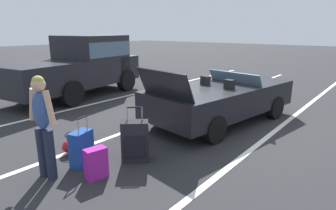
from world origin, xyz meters
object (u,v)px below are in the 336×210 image
duffel_bag (75,143)px  suitcase_small_carryon (96,163)px  convertible_car (226,98)px  parked_pickup_truck_near (82,64)px  suitcase_large_black (135,141)px  suitcase_medium_bright (81,148)px  traveler_person (43,122)px

duffel_bag → suitcase_small_carryon: bearing=-108.8°
convertible_car → duffel_bag: bearing=168.4°
duffel_bag → parked_pickup_truck_near: (3.13, 4.09, 0.95)m
convertible_car → parked_pickup_truck_near: size_ratio=0.84×
suitcase_large_black → suitcase_medium_bright: suitcase_large_black is taller
parked_pickup_truck_near → suitcase_large_black: bearing=-125.1°
suitcase_medium_bright → suitcase_large_black: bearing=-145.4°
traveler_person → parked_pickup_truck_near: (4.01, 4.67, 0.18)m
traveler_person → parked_pickup_truck_near: bearing=42.4°
convertible_car → suitcase_large_black: convertible_car is taller
duffel_bag → traveler_person: size_ratio=0.42×
suitcase_medium_bright → duffel_bag: size_ratio=1.28×
parked_pickup_truck_near → suitcase_small_carryon: bearing=-132.1°
duffel_bag → traveler_person: traveler_person is taller
convertible_car → duffel_bag: (-3.62, 1.35, -0.43)m
traveler_person → parked_pickup_truck_near: size_ratio=0.32×
suitcase_small_carryon → traveler_person: 1.03m
suitcase_medium_bright → traveler_person: (-0.60, 0.06, 0.62)m
convertible_car → parked_pickup_truck_near: bearing=104.0°
suitcase_large_black → suitcase_medium_bright: bearing=-81.2°
suitcase_medium_bright → suitcase_small_carryon: bearing=152.0°
convertible_car → duffel_bag: 3.89m
convertible_car → suitcase_medium_bright: bearing=178.4°
suitcase_small_carryon → parked_pickup_truck_near: (3.54, 5.28, 0.86)m
suitcase_large_black → duffel_bag: size_ratio=1.42×
suitcase_large_black → traveler_person: (-1.31, 0.66, 0.56)m
convertible_car → suitcase_large_black: 3.20m
duffel_bag → parked_pickup_truck_near: size_ratio=0.13×
suitcase_small_carryon → duffel_bag: suitcase_small_carryon is taller
suitcase_large_black → duffel_bag: bearing=-111.8°
suitcase_small_carryon → duffel_bag: size_ratio=0.72×
convertible_car → suitcase_medium_bright: convertible_car is taller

